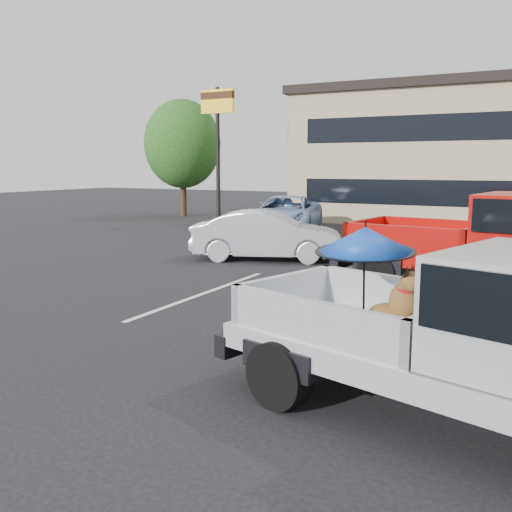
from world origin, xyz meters
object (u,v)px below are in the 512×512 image
Objects in this scene: motel_sign at (218,119)px; blue_suv at (286,214)px; tree_left at (182,144)px; silver_sedan at (267,235)px.

motel_sign is 5.62m from blue_suv.
tree_left is (-4.00, 3.00, -0.92)m from motel_sign.
motel_sign reaches higher than blue_suv.
motel_sign is 1.15× the size of blue_suv.
motel_sign reaches higher than silver_sedan.
silver_sedan is (6.22, -7.50, -3.96)m from motel_sign.
motel_sign is 1.00× the size of tree_left.
silver_sedan is at bearing -50.35° from motel_sign.
tree_left is at bearing 137.76° from blue_suv.
blue_suv is at bearing -27.94° from tree_left.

